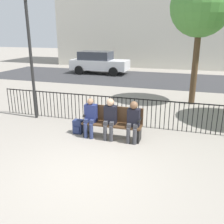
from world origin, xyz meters
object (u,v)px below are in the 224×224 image
object	(u,v)px
seated_person_0	(90,116)
tree_0	(201,7)
park_bench	(113,121)
lamp_post	(29,40)
seated_person_2	(133,119)
seated_person_1	(110,117)
backpack	(78,127)
parked_car_0	(99,62)

from	to	relation	value
seated_person_0	tree_0	distance (m)	6.32
seated_person_0	park_bench	bearing A→B (deg)	11.47
tree_0	lamp_post	world-z (taller)	tree_0
seated_person_2	lamp_post	distance (m)	4.43
park_bench	seated_person_1	bearing A→B (deg)	-109.70
seated_person_0	backpack	size ratio (longest dim) A/B	2.73
parked_car_0	seated_person_1	bearing A→B (deg)	-68.25
park_bench	tree_0	size ratio (longest dim) A/B	0.34
seated_person_0	lamp_post	size ratio (longest dim) A/B	0.27
seated_person_1	parked_car_0	distance (m)	11.98
park_bench	parked_car_0	world-z (taller)	parked_car_0
seated_person_1	parked_car_0	bearing A→B (deg)	111.75
seated_person_0	tree_0	bearing A→B (deg)	58.34
lamp_post	seated_person_1	bearing A→B (deg)	-17.52
seated_person_2	backpack	distance (m)	1.80
tree_0	lamp_post	bearing A→B (deg)	-145.93
seated_person_0	backpack	xyz separation A→B (m)	(-0.45, 0.10, -0.43)
backpack	tree_0	bearing A→B (deg)	53.83
park_bench	seated_person_2	distance (m)	0.67
seated_person_0	backpack	world-z (taller)	seated_person_0
park_bench	backpack	bearing A→B (deg)	-178.38
seated_person_1	lamp_post	world-z (taller)	lamp_post
parked_car_0	backpack	bearing A→B (deg)	-72.95
seated_person_0	tree_0	world-z (taller)	tree_0
seated_person_0	backpack	bearing A→B (deg)	167.55
seated_person_1	seated_person_2	xyz separation A→B (m)	(0.68, -0.00, -0.01)
seated_person_2	seated_person_1	bearing A→B (deg)	179.89
park_bench	seated_person_2	size ratio (longest dim) A/B	1.47
tree_0	parked_car_0	world-z (taller)	tree_0
seated_person_0	parked_car_0	xyz separation A→B (m)	(-3.84, 11.13, 0.20)
tree_0	parked_car_0	bearing A→B (deg)	135.70
park_bench	parked_car_0	size ratio (longest dim) A/B	0.41
parked_car_0	tree_0	bearing A→B (deg)	-44.30
seated_person_1	backpack	world-z (taller)	seated_person_1
tree_0	seated_person_2	bearing A→B (deg)	-108.72
park_bench	seated_person_0	xyz separation A→B (m)	(-0.65, -0.13, 0.15)
park_bench	seated_person_2	xyz separation A→B (m)	(0.63, -0.13, 0.17)
park_bench	lamp_post	size ratio (longest dim) A/B	0.41
seated_person_0	parked_car_0	world-z (taller)	parked_car_0
seated_person_0	seated_person_2	size ratio (longest dim) A/B	0.98
seated_person_1	parked_car_0	world-z (taller)	parked_car_0
seated_person_0	seated_person_2	xyz separation A→B (m)	(1.28, 0.00, 0.02)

